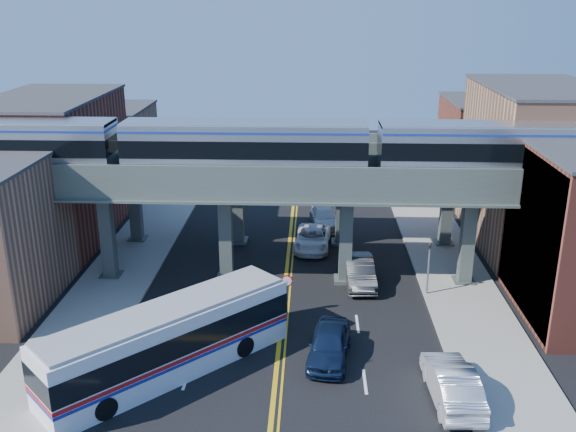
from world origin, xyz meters
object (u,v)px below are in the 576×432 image
stop_sign (287,288)px  car_lane_a (329,344)px  car_lane_c (312,238)px  transit_train (245,146)px  car_lane_b (359,271)px  traffic_signal (429,263)px  car_parked_curb (452,383)px  car_lane_d (324,217)px  transit_bus (169,341)px

stop_sign → car_lane_a: size_ratio=0.52×
car_lane_c → transit_train: bearing=-122.0°
car_lane_b → traffic_signal: bearing=-23.9°
transit_train → car_lane_b: size_ratio=8.98×
car_lane_a → car_lane_b: 9.82m
car_lane_b → car_parked_curb: size_ratio=0.95×
transit_train → car_lane_c: transit_train is taller
car_lane_d → car_parked_curb: size_ratio=0.95×
traffic_signal → transit_bus: size_ratio=0.35×
transit_train → transit_bus: transit_train is taller
car_lane_c → car_lane_d: car_lane_c is taller
stop_sign → transit_bus: bearing=-131.6°
traffic_signal → car_parked_curb: 11.46m
transit_bus → car_parked_curb: size_ratio=2.09×
car_lane_d → car_parked_curb: bearing=-82.6°
transit_train → car_lane_a: transit_train is taller
car_lane_c → transit_bus: bearing=-108.5°
traffic_signal → car_lane_d: traffic_signal is taller
traffic_signal → car_lane_b: bearing=158.5°
car_lane_a → stop_sign: bearing=124.2°
transit_train → car_lane_c: bearing=54.0°
transit_train → car_parked_curb: (11.08, -13.35, -8.37)m
transit_bus → car_lane_c: (7.25, 17.48, -1.01)m
transit_train → traffic_signal: (11.78, -2.00, -6.99)m
car_lane_d → car_lane_c: bearing=-107.0°
transit_train → car_lane_d: (5.35, 10.97, -8.52)m
stop_sign → car_lane_a: stop_sign is taller
transit_bus → car_parked_curb: (13.95, -1.89, -0.86)m
stop_sign → car_lane_d: 16.19m
transit_train → car_lane_d: 14.89m
stop_sign → transit_bus: transit_bus is taller
car_parked_curb → car_lane_d: bearing=-79.7°
car_lane_c → car_lane_d: 5.04m
car_lane_a → car_lane_b: bearing=84.6°
transit_train → car_parked_curb: 19.26m
car_lane_b → car_lane_d: car_lane_b is taller
transit_bus → car_lane_c: bearing=22.9°
stop_sign → transit_bus: (-5.75, -6.46, 0.03)m
transit_train → transit_bus: 14.00m
transit_train → traffic_signal: transit_train is taller
stop_sign → car_parked_curb: size_ratio=0.47×
transit_bus → car_parked_curb: transit_bus is taller
stop_sign → traffic_signal: size_ratio=0.64×
car_lane_b → transit_train: bearing=175.1°
transit_bus → car_lane_c: transit_bus is taller
transit_train → car_lane_d: size_ratio=9.03×
traffic_signal → car_lane_a: bearing=-129.3°
stop_sign → car_lane_c: (1.50, 11.02, -0.98)m
transit_train → transit_bus: bearing=-104.1°
car_lane_a → transit_train: bearing=125.9°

